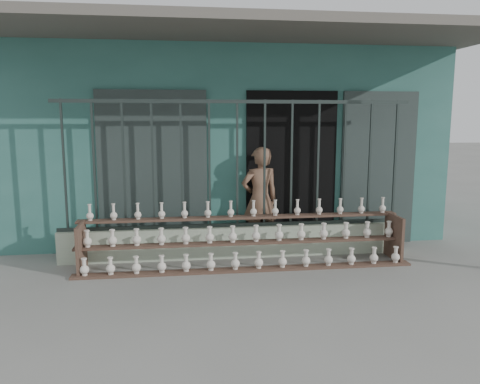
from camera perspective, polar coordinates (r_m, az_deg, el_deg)
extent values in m
plane|color=slate|center=(5.65, 1.35, -11.68)|extent=(60.00, 60.00, 0.00)
cube|color=#30655D|center=(9.56, -2.60, 6.65)|extent=(7.00, 5.00, 3.20)
cube|color=black|center=(7.29, 6.19, 2.70)|extent=(1.40, 0.12, 2.40)
cube|color=#232E2C|center=(7.06, -10.56, 2.39)|extent=(1.60, 0.08, 2.40)
cube|color=#232E2C|center=(7.71, 16.44, 2.73)|extent=(1.20, 0.08, 2.40)
cube|color=#59544C|center=(6.57, -0.24, 19.13)|extent=(7.40, 2.00, 0.12)
cube|color=#B0C1A5|center=(6.81, -0.33, -6.06)|extent=(5.00, 0.20, 0.45)
cube|color=#283330|center=(6.73, -20.64, 2.93)|extent=(0.03, 0.03, 1.80)
cube|color=#283330|center=(6.65, -17.35, 3.04)|extent=(0.03, 0.03, 1.80)
cube|color=#283330|center=(6.60, -13.99, 3.13)|extent=(0.03, 0.03, 1.80)
cube|color=#283330|center=(6.56, -10.59, 3.22)|extent=(0.03, 0.03, 1.80)
cube|color=#283330|center=(6.55, -7.16, 3.29)|extent=(0.03, 0.03, 1.80)
cube|color=#283330|center=(6.57, -3.74, 3.36)|extent=(0.03, 0.03, 1.80)
cube|color=#283330|center=(6.60, -0.34, 3.41)|extent=(0.03, 0.03, 1.80)
cube|color=#283330|center=(6.66, 3.01, 3.45)|extent=(0.03, 0.03, 1.80)
cube|color=#283330|center=(6.75, 6.29, 3.47)|extent=(0.03, 0.03, 1.80)
cube|color=#283330|center=(6.85, 9.48, 3.49)|extent=(0.03, 0.03, 1.80)
cube|color=#283330|center=(6.97, 12.56, 3.49)|extent=(0.03, 0.03, 1.80)
cube|color=#283330|center=(7.12, 15.53, 3.49)|extent=(0.03, 0.03, 1.80)
cube|color=#283330|center=(7.28, 18.38, 3.47)|extent=(0.03, 0.03, 1.80)
cube|color=#283330|center=(6.58, -0.35, 10.97)|extent=(5.00, 0.04, 0.05)
cube|color=#283330|center=(6.75, -0.33, -4.01)|extent=(5.00, 0.04, 0.05)
cube|color=brown|center=(6.26, 0.86, -9.44)|extent=(4.50, 0.18, 0.03)
cube|color=brown|center=(6.41, 0.54, -6.19)|extent=(4.50, 0.18, 0.03)
cube|color=brown|center=(6.58, 0.24, -3.10)|extent=(4.50, 0.18, 0.03)
cube|color=brown|center=(6.48, -18.78, -6.48)|extent=(0.04, 0.55, 0.64)
cube|color=brown|center=(7.03, 18.25, -5.24)|extent=(0.04, 0.55, 0.64)
imported|color=brown|center=(7.00, 2.43, -0.93)|extent=(0.63, 0.48, 1.58)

